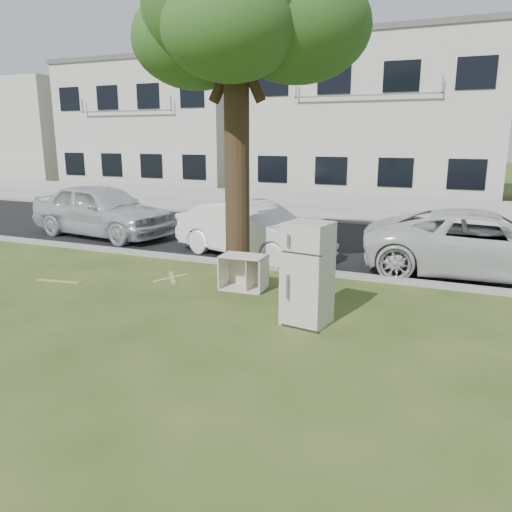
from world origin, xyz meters
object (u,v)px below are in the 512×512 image
at_px(car_center, 252,230).
at_px(fridge, 308,274).
at_px(car_left, 102,210).
at_px(car_right, 486,244).
at_px(cabinet, 244,272).

bearing_deg(car_center, fridge, -128.59).
xyz_separation_m(car_center, car_left, (-5.41, 0.70, 0.11)).
distance_m(car_center, car_left, 5.46).
xyz_separation_m(fridge, car_center, (-2.75, 4.01, -0.15)).
height_order(fridge, car_right, fridge).
bearing_deg(car_left, car_right, -84.19).
bearing_deg(car_left, car_center, -89.68).
distance_m(cabinet, car_left, 7.25).
bearing_deg(car_center, car_right, -69.47).
bearing_deg(cabinet, car_center, 107.57).
bearing_deg(cabinet, car_right, 31.18).
relative_size(cabinet, car_right, 0.17).
height_order(cabinet, car_center, car_center).
height_order(car_right, car_left, car_left).
distance_m(fridge, cabinet, 2.27).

